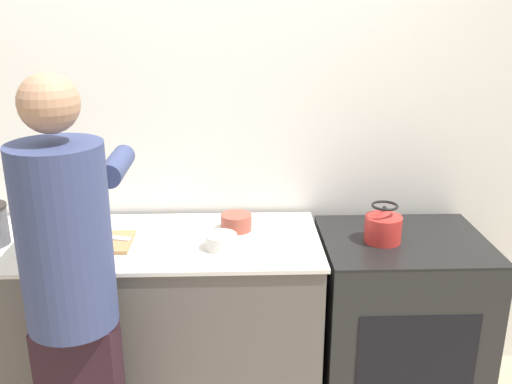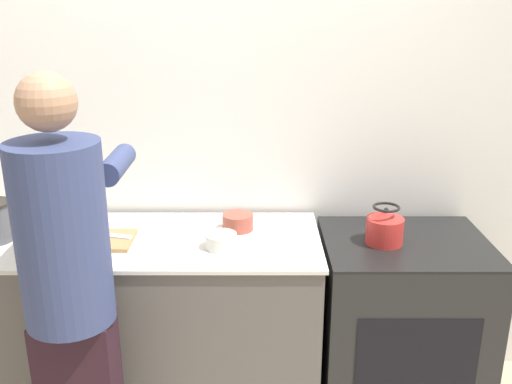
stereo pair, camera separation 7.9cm
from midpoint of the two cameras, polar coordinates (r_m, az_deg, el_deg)
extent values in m
cube|color=white|center=(2.77, -3.36, 6.22)|extent=(8.00, 0.05, 2.60)
cube|color=#5B5651|center=(2.81, -11.47, -13.12)|extent=(1.72, 0.62, 0.87)
cube|color=silver|center=(2.60, -12.11, -4.75)|extent=(1.74, 0.64, 0.02)
cube|color=black|center=(2.84, 14.90, -13.05)|extent=(0.73, 0.60, 0.87)
cube|color=black|center=(2.64, 15.70, -4.86)|extent=(0.73, 0.60, 0.01)
cube|color=black|center=(2.58, 16.66, -15.67)|extent=(0.51, 0.01, 0.38)
cylinder|color=navy|center=(2.08, -17.77, -4.13)|extent=(0.32, 0.32, 0.66)
sphere|color=#A87A5B|center=(1.95, -19.13, 8.51)|extent=(0.20, 0.20, 0.20)
cylinder|color=navy|center=(2.32, -19.31, 2.63)|extent=(0.09, 0.30, 0.09)
cylinder|color=navy|center=(2.25, -12.78, 2.72)|extent=(0.09, 0.30, 0.09)
cube|color=#A87A4C|center=(2.58, -14.51, -4.70)|extent=(0.29, 0.23, 0.02)
cube|color=silver|center=(2.58, -13.05, -4.30)|extent=(0.16, 0.07, 0.01)
cube|color=black|center=(2.64, -15.44, -3.97)|extent=(0.10, 0.05, 0.01)
cylinder|color=red|center=(2.57, 13.61, -3.79)|extent=(0.16, 0.16, 0.12)
cone|color=red|center=(2.54, 13.73, -2.26)|extent=(0.13, 0.13, 0.03)
sphere|color=black|center=(2.53, 13.77, -1.74)|extent=(0.02, 0.02, 0.02)
torus|color=black|center=(2.53, 13.79, -1.49)|extent=(0.12, 0.12, 0.01)
cylinder|color=#9E4738|center=(2.62, -0.96, -3.00)|extent=(0.14, 0.14, 0.07)
cylinder|color=silver|center=(2.44, -2.59, -4.91)|extent=(0.14, 0.14, 0.06)
camera|label=1|loc=(0.04, -89.04, 0.33)|focal=40.00mm
camera|label=2|loc=(0.04, 90.96, -0.33)|focal=40.00mm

